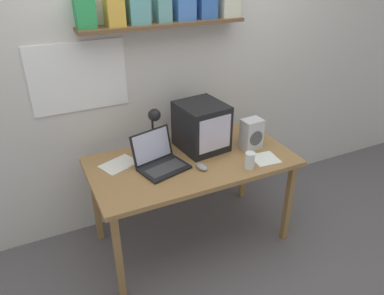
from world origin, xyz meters
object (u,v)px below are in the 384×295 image
(corner_desk, at_px, (192,167))
(loose_paper_near_monitor, at_px, (119,164))
(juice_glass, at_px, (250,161))
(laptop, at_px, (159,158))
(crt_monitor, at_px, (201,126))
(desk_lamp, at_px, (154,125))
(space_heater, at_px, (252,134))
(computer_mouse, at_px, (202,167))
(open_notebook, at_px, (265,159))

(corner_desk, distance_m, loose_paper_near_monitor, 0.53)
(juice_glass, bearing_deg, laptop, 152.13)
(crt_monitor, xyz_separation_m, juice_glass, (0.17, -0.42, -0.12))
(loose_paper_near_monitor, bearing_deg, desk_lamp, 9.29)
(corner_desk, height_order, space_heater, space_heater)
(corner_desk, distance_m, computer_mouse, 0.16)
(juice_glass, bearing_deg, corner_desk, 138.55)
(loose_paper_near_monitor, bearing_deg, crt_monitor, -1.77)
(laptop, xyz_separation_m, open_notebook, (0.73, -0.24, -0.06))
(laptop, relative_size, computer_mouse, 3.39)
(crt_monitor, xyz_separation_m, space_heater, (0.34, -0.17, -0.06))
(desk_lamp, height_order, space_heater, desk_lamp)
(crt_monitor, height_order, desk_lamp, desk_lamp)
(juice_glass, distance_m, computer_mouse, 0.33)
(laptop, distance_m, open_notebook, 0.77)
(laptop, xyz_separation_m, desk_lamp, (0.04, 0.19, 0.17))
(space_heater, distance_m, computer_mouse, 0.50)
(corner_desk, xyz_separation_m, desk_lamp, (-0.20, 0.21, 0.30))
(corner_desk, bearing_deg, computer_mouse, -87.26)
(crt_monitor, xyz_separation_m, desk_lamp, (-0.35, 0.07, 0.05))
(space_heater, bearing_deg, loose_paper_near_monitor, 164.12)
(juice_glass, bearing_deg, loose_paper_near_monitor, 151.70)
(space_heater, bearing_deg, desk_lamp, 155.96)
(desk_lamp, xyz_separation_m, open_notebook, (0.69, -0.43, -0.23))
(corner_desk, bearing_deg, desk_lamp, 134.13)
(desk_lamp, distance_m, computer_mouse, 0.46)
(crt_monitor, relative_size, open_notebook, 1.97)
(corner_desk, relative_size, desk_lamp, 4.08)
(juice_glass, bearing_deg, crt_monitor, 111.80)
(loose_paper_near_monitor, relative_size, open_notebook, 1.49)
(loose_paper_near_monitor, bearing_deg, laptop, -29.23)
(desk_lamp, height_order, loose_paper_near_monitor, desk_lamp)
(space_heater, bearing_deg, corner_desk, 171.68)
(desk_lamp, distance_m, loose_paper_near_monitor, 0.38)
(juice_glass, relative_size, loose_paper_near_monitor, 0.41)
(crt_monitor, xyz_separation_m, open_notebook, (0.34, -0.36, -0.17))
(desk_lamp, distance_m, space_heater, 0.73)
(laptop, xyz_separation_m, space_heater, (0.73, -0.05, 0.05))
(crt_monitor, relative_size, desk_lamp, 1.08)
(computer_mouse, bearing_deg, juice_glass, -23.63)
(computer_mouse, xyz_separation_m, open_notebook, (0.48, -0.08, -0.01))
(loose_paper_near_monitor, distance_m, open_notebook, 1.05)
(corner_desk, height_order, juice_glass, juice_glass)
(computer_mouse, distance_m, loose_paper_near_monitor, 0.59)
(crt_monitor, distance_m, laptop, 0.43)
(laptop, height_order, open_notebook, laptop)
(space_heater, height_order, loose_paper_near_monitor, space_heater)
(corner_desk, relative_size, space_heater, 6.31)
(corner_desk, height_order, desk_lamp, desk_lamp)
(crt_monitor, bearing_deg, open_notebook, -53.18)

